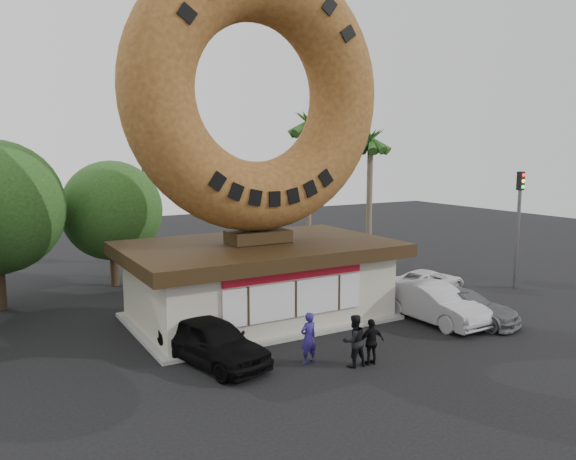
% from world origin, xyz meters
% --- Properties ---
extents(ground, '(90.00, 90.00, 0.00)m').
position_xyz_m(ground, '(0.00, 0.00, 0.00)').
color(ground, black).
rests_on(ground, ground).
extents(donut_shop, '(11.20, 7.20, 3.80)m').
position_xyz_m(donut_shop, '(0.00, 5.98, 1.77)').
color(donut_shop, beige).
rests_on(donut_shop, ground).
extents(giant_donut, '(11.31, 2.88, 11.31)m').
position_xyz_m(giant_donut, '(0.00, 6.00, 9.46)').
color(giant_donut, '#98642C').
rests_on(giant_donut, donut_shop).
extents(tree_mid, '(5.20, 5.20, 6.63)m').
position_xyz_m(tree_mid, '(-4.00, 15.00, 4.02)').
color(tree_mid, '#473321').
rests_on(tree_mid, ground).
extents(palm_near, '(2.60, 2.60, 9.75)m').
position_xyz_m(palm_near, '(7.50, 14.00, 8.41)').
color(palm_near, '#726651').
rests_on(palm_near, ground).
extents(palm_far, '(2.60, 2.60, 8.75)m').
position_xyz_m(palm_far, '(11.00, 12.50, 7.48)').
color(palm_far, '#726651').
rests_on(palm_far, ground).
extents(street_lamp, '(2.11, 0.20, 8.00)m').
position_xyz_m(street_lamp, '(-1.86, 16.00, 4.48)').
color(street_lamp, '#59595E').
rests_on(street_lamp, ground).
extents(traffic_signal, '(0.30, 0.38, 6.07)m').
position_xyz_m(traffic_signal, '(14.00, 3.99, 3.87)').
color(traffic_signal, '#59595E').
rests_on(traffic_signal, ground).
extents(person_left, '(0.69, 0.50, 1.77)m').
position_xyz_m(person_left, '(-0.91, 0.54, 0.89)').
color(person_left, navy).
rests_on(person_left, ground).
extents(person_center, '(0.90, 0.72, 1.77)m').
position_xyz_m(person_center, '(0.25, -0.46, 0.89)').
color(person_center, black).
rests_on(person_center, ground).
extents(person_right, '(0.96, 0.49, 1.58)m').
position_xyz_m(person_right, '(0.86, -0.62, 0.79)').
color(person_right, black).
rests_on(person_right, ground).
extents(car_black, '(2.97, 4.92, 1.57)m').
position_xyz_m(car_black, '(-3.72, 2.11, 0.78)').
color(car_black, black).
rests_on(car_black, ground).
extents(car_silver, '(1.90, 4.93, 1.60)m').
position_xyz_m(car_silver, '(6.11, 1.83, 0.80)').
color(car_silver, '#99999D').
rests_on(car_silver, ground).
extents(car_grey, '(3.36, 5.02, 1.35)m').
position_xyz_m(car_grey, '(7.19, 1.23, 0.68)').
color(car_grey, slate).
rests_on(car_grey, ground).
extents(car_white, '(4.42, 2.47, 1.17)m').
position_xyz_m(car_white, '(9.39, 5.57, 0.58)').
color(car_white, silver).
rests_on(car_white, ground).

